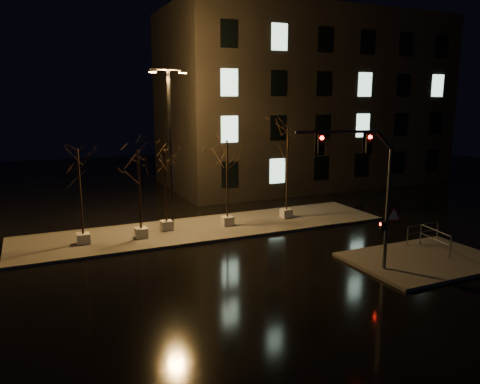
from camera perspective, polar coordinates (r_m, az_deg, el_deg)
name	(u,v)px	position (r m, az deg, el deg)	size (l,w,h in m)	color
ground	(251,261)	(22.77, 1.40, -8.37)	(90.00, 90.00, 0.00)	black
median	(208,228)	(28.01, -3.96, -4.44)	(22.00, 5.00, 0.15)	#494541
sidewalk_corner	(424,260)	(24.31, 21.49, -7.70)	(7.00, 5.00, 0.15)	#494541
building	(304,101)	(44.00, 7.80, 10.98)	(25.00, 12.00, 15.00)	black
tree_0	(79,170)	(25.35, -19.07, 2.51)	(1.80, 1.80, 5.15)	beige
tree_1	(139,170)	(25.63, -12.26, 2.67)	(1.80, 1.80, 4.98)	beige
tree_2	(165,168)	(26.93, -9.15, 2.94)	(1.80, 1.80, 4.83)	beige
tree_3	(227,159)	(27.54, -1.59, 3.99)	(1.80, 1.80, 5.28)	beige
tree_4	(288,148)	(29.54, 5.83, 5.37)	(1.80, 1.80, 5.92)	beige
traffic_signal_mast	(368,180)	(20.85, 15.36, 1.44)	(4.99, 1.18, 6.22)	#55585D
streetlight_main	(170,138)	(27.45, -8.54, 6.53)	(2.29, 0.50, 9.17)	black
guard_rail_a	(423,230)	(26.76, 21.41, -4.37)	(2.30, 0.17, 0.99)	#55585D
guard_rail_b	(435,238)	(25.36, 22.68, -5.14)	(0.45, 2.32, 1.11)	#55585D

